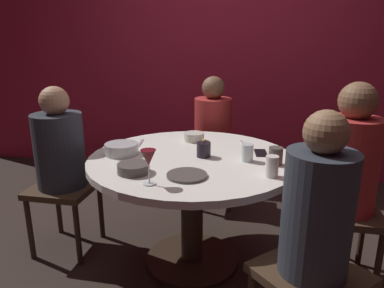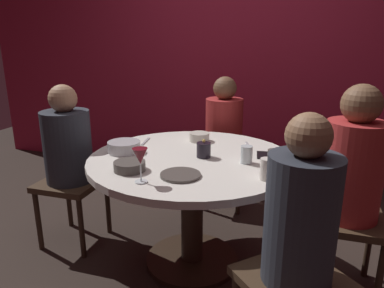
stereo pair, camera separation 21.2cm
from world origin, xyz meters
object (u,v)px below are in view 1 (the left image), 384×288
Objects in this scene: wine_glass at (148,159)px; bowl_salad_center at (133,168)px; dinner_plate at (187,175)px; seated_diner_left at (60,152)px; dining_table at (192,182)px; cup_by_right_diner at (276,156)px; cup_by_left_diner at (247,153)px; cup_near_candle at (272,166)px; cell_phone at (261,153)px; candle_holder at (204,149)px; bowl_small_white at (194,137)px; bowl_serving_large at (122,149)px; seated_diner_front_right at (317,219)px; seated_diner_back at (213,127)px; seated_diner_right at (350,165)px.

bowl_salad_center is (-0.13, 0.13, -0.10)m from wine_glass.
seated_diner_left is at bearing 160.60° from dinner_plate.
cup_by_right_diner reaches higher than dining_table.
seated_diner_left is 0.97m from dinner_plate.
dining_table is at bearing 177.20° from cup_by_left_diner.
cup_near_candle is at bearing -10.06° from seated_diner_left.
cell_phone is at bearing 113.40° from cup_by_right_diner.
cup_near_candle reaches higher than cup_by_left_diner.
bowl_salad_center is 1.69× the size of cup_by_left_diner.
dining_table is at bearing -168.25° from candle_holder.
wine_glass is 0.63m from cup_near_candle.
wine_glass is 1.03× the size of bowl_salad_center.
bowl_small_white is (0.20, 0.67, 0.00)m from bowl_salad_center.
bowl_serving_large reaches higher than dining_table.
cup_by_right_diner is at bearing -0.50° from bowl_serving_large.
seated_diner_front_right reaches higher than seated_diner_left.
seated_diner_left is 10.17× the size of candle_holder.
candle_holder reaches higher than bowl_small_white.
bowl_small_white is (-0.05, -0.57, 0.06)m from seated_diner_back.
wine_glass is at bearing 24.15° from seated_diner_right.
cell_phone is at bearing 98.64° from cup_near_candle.
bowl_salad_center is (-0.29, -0.00, 0.02)m from dinner_plate.
cup_near_candle reaches higher than bowl_salad_center.
cell_phone is (0.37, 0.47, -0.00)m from dinner_plate.
seated_diner_front_right is 0.61m from cup_by_right_diner.
seated_diner_back reaches higher than bowl_serving_large.
dining_table is 0.39m from cup_by_left_diner.
seated_diner_back reaches higher than cup_by_right_diner.
bowl_small_white is (0.83, 0.35, 0.06)m from seated_diner_left.
cup_by_left_diner is at bearing -6.65° from candle_holder.
seated_diner_back is 5.48× the size of bowl_serving_large.
wine_glass is at bearing -45.75° from bowl_salad_center.
cup_near_candle is at bearing 6.80° from bowl_salad_center.
cup_by_right_diner is (0.42, -0.06, 0.01)m from candle_holder.
seated_diner_back is 6.55× the size of bowl_salad_center.
seated_diner_back is 1.24m from dinner_plate.
candle_holder is at bearing -69.82° from bowl_small_white.
seated_diner_front_right reaches higher than bowl_serving_large.
cup_by_right_diner is at bearing -1.92° from seated_diner_left.
cup_by_left_diner is (0.38, -0.36, 0.02)m from bowl_small_white.
bowl_serving_large is (-0.84, -0.18, 0.03)m from cell_phone.
seated_diner_right reaches higher than seated_diner_front_right.
dining_table is 0.37m from dinner_plate.
bowl_serving_large is 0.92m from cup_by_right_diner.
seated_diner_left is 1.77m from seated_diner_right.
cell_phone is 0.68× the size of bowl_serving_large.
bowl_serving_large is at bearing -178.37° from cup_by_left_diner.
cup_by_left_diner reaches higher than dining_table.
seated_diner_back is at bearing 46.26° from seated_diner_left.
seated_diner_back is at bearing 94.35° from candle_holder.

